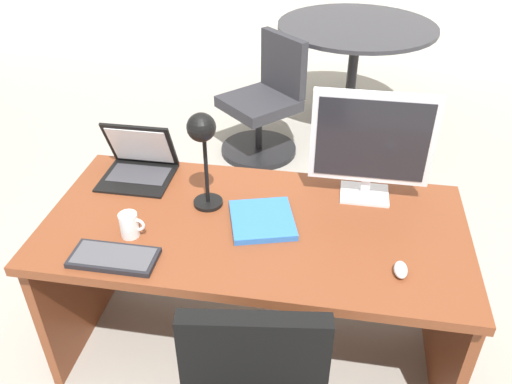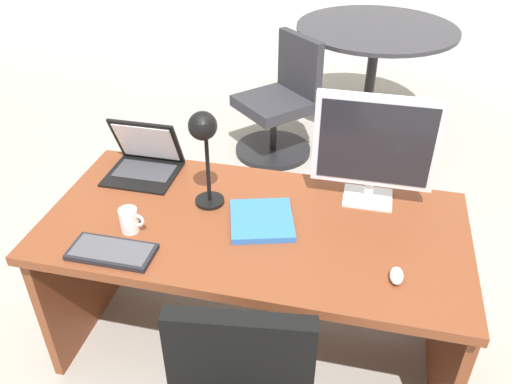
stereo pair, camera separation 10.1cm
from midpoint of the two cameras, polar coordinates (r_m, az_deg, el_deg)
The scene contains 11 objects.
ground at distance 3.68m, azimuth 2.97°, elevation 1.77°, with size 12.00×12.00×0.00m, color gray.
desk at distance 2.22m, azimuth -1.29°, elevation -6.80°, with size 1.65×0.80×0.72m.
monitor at distance 2.11m, azimuth 11.13°, elevation 5.36°, with size 0.48×0.16×0.46m.
laptop at distance 2.38m, azimuth -13.78°, elevation 3.48°, with size 0.30×0.27×0.25m.
keyboard at distance 1.96m, azimuth -16.64°, elevation -6.87°, with size 0.31×0.14×0.02m.
mouse at distance 1.87m, azimuth 13.96°, elevation -8.23°, with size 0.05×0.08×0.04m.
desk_lamp at distance 1.98m, azimuth -7.30°, elevation 5.57°, with size 0.12×0.14×0.42m.
book at distance 2.05m, azimuth -0.74°, elevation -3.08°, with size 0.30×0.32×0.02m.
coffee_mug at distance 2.03m, azimuth -14.97°, elevation -3.51°, with size 0.10×0.07×0.10m.
meeting_table at distance 4.31m, azimuth 10.00°, elevation 15.08°, with size 1.22×1.22×0.79m.
meeting_chair_near at distance 3.84m, azimuth 0.23°, elevation 9.08°, with size 0.65×0.66×0.85m.
Camera 1 is at (0.28, -1.60, 1.98)m, focal length 36.79 mm.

